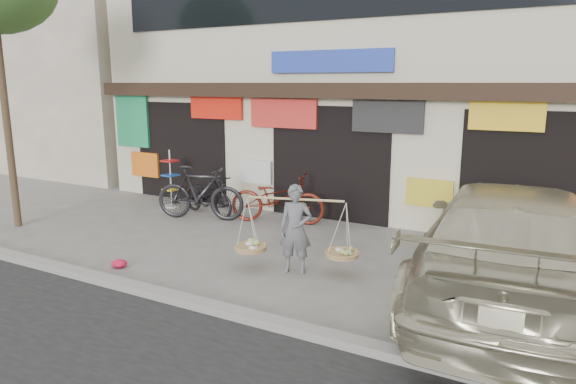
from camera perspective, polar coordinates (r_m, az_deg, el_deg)
The scene contains 11 objects.
ground at distance 9.52m, azimuth -4.30°, elevation -7.77°, with size 70.00×70.00×0.00m, color gray.
kerb at distance 8.02m, azimuth -12.26°, elevation -11.47°, with size 70.00×0.25×0.12m, color gray.
shophouse_block at distance 14.75m, azimuth 9.51°, elevation 12.75°, with size 14.00×6.32×7.00m.
neighbor_west at distance 23.43m, azimuth -23.48°, elevation 10.52°, with size 12.00×7.00×6.00m, color #C1B3A0.
street_vendor at distance 8.80m, azimuth 0.84°, elevation -4.56°, with size 2.11×1.02×1.54m.
bike_0 at distance 12.88m, azimuth -8.88°, elevation -0.36°, with size 0.65×1.86×0.98m, color black.
bike_1 at distance 12.42m, azimuth -9.74°, elevation -0.08°, with size 0.61×2.17×1.30m, color black.
bike_2 at distance 11.95m, azimuth -1.18°, elevation -0.71°, with size 0.78×2.23×1.17m, color #5B190F.
suv at distance 8.27m, azimuth 23.58°, elevation -5.30°, with size 2.91×6.35×1.80m.
display_rack at distance 13.84m, azimuth -12.89°, elevation 0.86°, with size 0.42×0.42×1.52m.
red_bag at distance 9.70m, azimuth -18.25°, elevation -7.54°, with size 0.31×0.25×0.14m, color red.
Camera 1 is at (4.91, -7.49, 3.22)m, focal length 32.00 mm.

